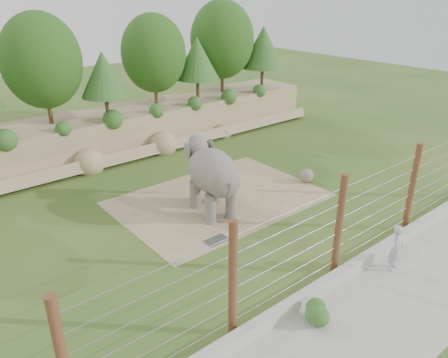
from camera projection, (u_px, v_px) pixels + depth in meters
ground at (252, 225)px, 19.62m from camera, size 90.00×90.00×0.00m
back_embankment at (123, 89)px, 27.30m from camera, size 30.00×5.52×8.77m
dirt_patch at (219, 199)px, 22.02m from camera, size 10.00×7.00×0.02m
drain_grate at (217, 240)px, 18.42m from camera, size 1.00×0.60×0.03m
elephant at (213, 181)px, 20.13m from camera, size 2.58×4.31×3.26m
stone_ball at (307, 176)px, 23.77m from camera, size 0.75×0.75×0.75m
retaining_wall at (345, 273)px, 15.98m from camera, size 26.00×0.35×0.50m
walkway at (393, 306)px, 14.67m from camera, size 26.00×4.00×0.01m
barrier_fence at (339, 226)px, 15.63m from camera, size 20.26×0.26×4.00m
walkway_shrub at (315, 314)px, 13.83m from camera, size 0.69×0.69×0.69m
zookeeper at (397, 248)px, 16.22m from camera, size 0.79×0.64×1.87m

